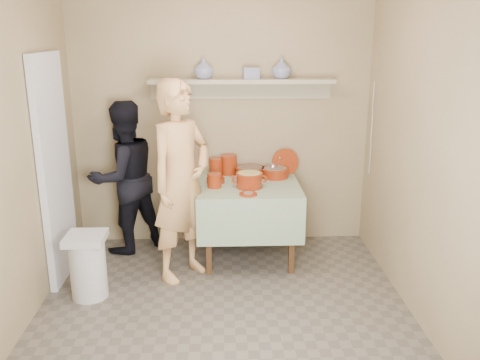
{
  "coord_description": "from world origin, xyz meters",
  "views": [
    {
      "loc": [
        -0.01,
        -3.38,
        2.17
      ],
      "look_at": [
        0.15,
        0.75,
        0.95
      ],
      "focal_mm": 38.0,
      "sensor_mm": 36.0,
      "label": 1
    }
  ],
  "objects_px": {
    "person_helper": "(124,178)",
    "trash_bin": "(88,266)",
    "person_cook": "(181,182)",
    "cazuela_rice": "(249,179)",
    "serving_table": "(248,195)"
  },
  "relations": [
    {
      "from": "person_cook",
      "to": "trash_bin",
      "type": "relative_size",
      "value": 3.2
    },
    {
      "from": "serving_table",
      "to": "cazuela_rice",
      "type": "xyz_separation_m",
      "value": [
        0.0,
        -0.14,
        0.2
      ]
    },
    {
      "from": "person_cook",
      "to": "serving_table",
      "type": "distance_m",
      "value": 0.76
    },
    {
      "from": "person_cook",
      "to": "cazuela_rice",
      "type": "height_order",
      "value": "person_cook"
    },
    {
      "from": "person_cook",
      "to": "person_helper",
      "type": "distance_m",
      "value": 0.87
    },
    {
      "from": "serving_table",
      "to": "trash_bin",
      "type": "height_order",
      "value": "serving_table"
    },
    {
      "from": "person_helper",
      "to": "cazuela_rice",
      "type": "bearing_deg",
      "value": 123.36
    },
    {
      "from": "cazuela_rice",
      "to": "trash_bin",
      "type": "distance_m",
      "value": 1.61
    },
    {
      "from": "cazuela_rice",
      "to": "person_helper",
      "type": "bearing_deg",
      "value": 163.37
    },
    {
      "from": "serving_table",
      "to": "trash_bin",
      "type": "xyz_separation_m",
      "value": [
        -1.38,
        -0.75,
        -0.36
      ]
    },
    {
      "from": "person_helper",
      "to": "trash_bin",
      "type": "xyz_separation_m",
      "value": [
        -0.15,
        -0.98,
        -0.48
      ]
    },
    {
      "from": "person_helper",
      "to": "trash_bin",
      "type": "relative_size",
      "value": 2.73
    },
    {
      "from": "person_helper",
      "to": "cazuela_rice",
      "type": "relative_size",
      "value": 4.63
    },
    {
      "from": "serving_table",
      "to": "person_helper",
      "type": "bearing_deg",
      "value": 169.49
    },
    {
      "from": "trash_bin",
      "to": "serving_table",
      "type": "bearing_deg",
      "value": 28.54
    }
  ]
}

